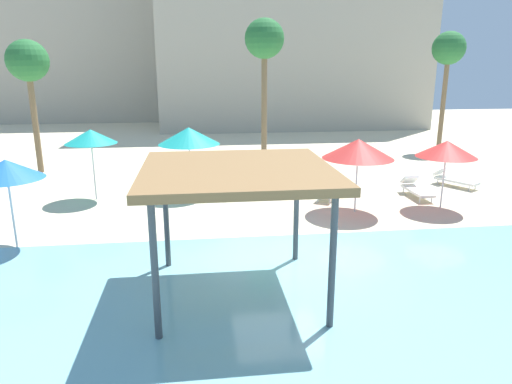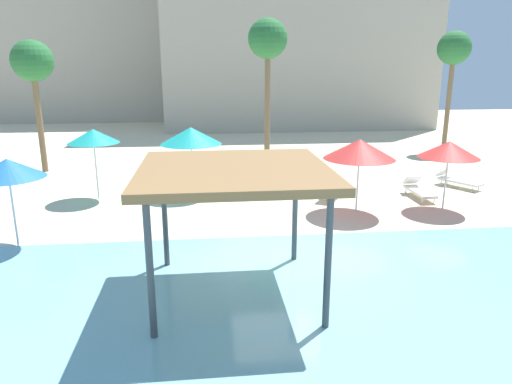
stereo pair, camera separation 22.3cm
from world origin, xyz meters
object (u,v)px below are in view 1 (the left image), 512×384
object	(u,v)px
beach_umbrella_teal_2	(189,136)
palm_tree_0	(28,64)
beach_umbrella_red_1	(358,149)
beach_umbrella_blue_5	(6,169)
lounge_chair_3	(331,189)
lounge_chair_1	(453,178)
beach_umbrella_red_0	(447,149)
palm_tree_2	(449,51)
shade_pavilion	(237,176)
beach_umbrella_teal_4	(91,137)
palm_tree_1	(264,43)
lounge_chair_0	(416,188)

from	to	relation	value
beach_umbrella_teal_2	palm_tree_0	size ratio (longest dim) A/B	0.44
beach_umbrella_red_1	beach_umbrella_blue_5	world-z (taller)	beach_umbrella_red_1
beach_umbrella_teal_2	lounge_chair_3	bearing A→B (deg)	-12.34
beach_umbrella_blue_5	lounge_chair_1	size ratio (longest dim) A/B	1.33
beach_umbrella_red_0	palm_tree_2	bearing A→B (deg)	62.46
shade_pavilion	beach_umbrella_teal_4	world-z (taller)	shade_pavilion
beach_umbrella_red_1	palm_tree_1	bearing A→B (deg)	105.54
beach_umbrella_red_0	beach_umbrella_red_1	distance (m)	3.24
beach_umbrella_blue_5	lounge_chair_3	world-z (taller)	beach_umbrella_blue_5
lounge_chair_3	palm_tree_2	xyz separation A→B (m)	(9.50, 9.42, 5.47)
shade_pavilion	beach_umbrella_red_0	distance (m)	9.71
beach_umbrella_red_1	lounge_chair_1	size ratio (longest dim) A/B	1.34
beach_umbrella_red_0	palm_tree_1	bearing A→B (deg)	124.65
shade_pavilion	beach_umbrella_red_0	xyz separation A→B (m)	(7.90, 5.61, -0.58)
beach_umbrella_red_1	beach_umbrella_teal_2	distance (m)	6.62
shade_pavilion	beach_umbrella_teal_4	xyz separation A→B (m)	(-4.81, 8.39, -0.32)
beach_umbrella_red_1	beach_umbrella_teal_2	size ratio (longest dim) A/B	0.97
beach_umbrella_red_1	lounge_chair_1	xyz separation A→B (m)	(5.38, 2.98, -1.93)
shade_pavilion	beach_umbrella_red_1	size ratio (longest dim) A/B	1.55
beach_umbrella_red_1	beach_umbrella_teal_4	bearing A→B (deg)	163.77
beach_umbrella_teal_4	palm_tree_2	bearing A→B (deg)	24.73
beach_umbrella_teal_2	beach_umbrella_blue_5	xyz separation A→B (m)	(-4.90, -5.21, -0.06)
beach_umbrella_red_0	lounge_chair_3	size ratio (longest dim) A/B	1.29
lounge_chair_1	palm_tree_2	world-z (taller)	palm_tree_2
lounge_chair_0	palm_tree_0	distance (m)	18.02
lounge_chair_3	palm_tree_0	xyz separation A→B (m)	(-12.78, 6.07, 4.76)
lounge_chair_1	palm_tree_0	bearing A→B (deg)	-135.44
lounge_chair_0	palm_tree_1	world-z (taller)	palm_tree_1
beach_umbrella_teal_2	lounge_chair_3	size ratio (longest dim) A/B	1.40
beach_umbrella_red_1	beach_umbrella_teal_2	bearing A→B (deg)	151.78
lounge_chair_0	palm_tree_1	distance (m)	9.91
beach_umbrella_teal_2	lounge_chair_3	xyz separation A→B (m)	(5.49, -1.20, -2.03)
palm_tree_1	lounge_chair_0	bearing A→B (deg)	-49.89
beach_umbrella_red_1	lounge_chair_0	size ratio (longest dim) A/B	1.37
shade_pavilion	beach_umbrella_teal_2	size ratio (longest dim) A/B	1.50
palm_tree_1	palm_tree_2	xyz separation A→B (m)	(11.33, 3.54, -0.26)
shade_pavilion	beach_umbrella_teal_2	xyz separation A→B (m)	(-1.17, 8.76, -0.41)
palm_tree_2	beach_umbrella_blue_5	bearing A→B (deg)	-145.97
beach_umbrella_teal_2	beach_umbrella_blue_5	size ratio (longest dim) A/B	1.05
beach_umbrella_blue_5	lounge_chair_1	distance (m)	17.00
palm_tree_0	palm_tree_1	xyz separation A→B (m)	(10.95, -0.20, 0.96)
beach_umbrella_teal_4	lounge_chair_1	xyz separation A→B (m)	(14.86, 0.22, -2.12)
shade_pavilion	beach_umbrella_teal_2	world-z (taller)	shade_pavilion
beach_umbrella_red_0	palm_tree_0	world-z (taller)	palm_tree_0
beach_umbrella_teal_4	palm_tree_0	world-z (taller)	palm_tree_0
beach_umbrella_blue_5	palm_tree_1	distance (m)	13.61
beach_umbrella_red_1	lounge_chair_0	bearing A→B (deg)	28.13
beach_umbrella_teal_2	beach_umbrella_teal_4	xyz separation A→B (m)	(-3.65, -0.37, 0.10)
palm_tree_0	lounge_chair_3	bearing A→B (deg)	-25.41
palm_tree_0	palm_tree_2	world-z (taller)	palm_tree_2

